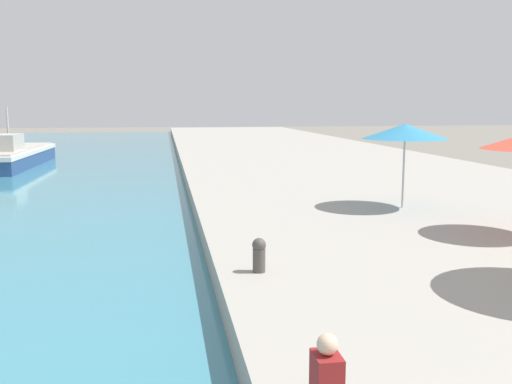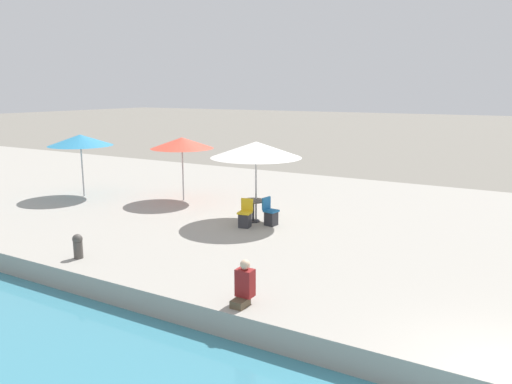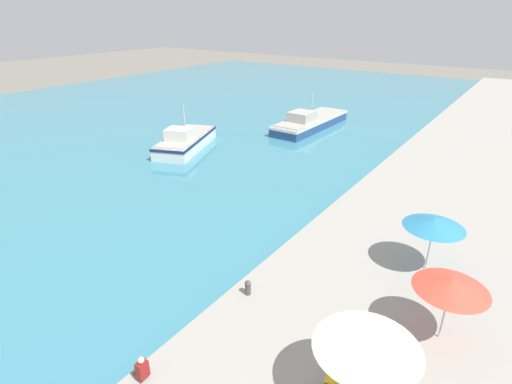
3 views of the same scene
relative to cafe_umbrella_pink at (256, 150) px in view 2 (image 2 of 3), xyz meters
The scene contains 8 objects.
cafe_umbrella_pink is the anchor object (origin of this frame).
cafe_umbrella_white 4.36m from the cafe_umbrella_pink, 72.06° to the left, with size 2.49×2.49×2.52m.
cafe_umbrella_striped 8.21m from the cafe_umbrella_pink, 90.94° to the left, with size 2.59×2.59×2.56m.
cafe_table 1.89m from the cafe_umbrella_pink, 158.19° to the left, with size 0.80×0.80×0.74m.
cafe_chair_left 2.25m from the cafe_umbrella_pink, behind, with size 0.49×0.47×0.91m.
cafe_chair_right 2.21m from the cafe_umbrella_pink, 107.50° to the right, with size 0.46×0.48×0.91m.
person_at_quay 6.95m from the cafe_umbrella_pink, 151.94° to the right, with size 0.52×0.36×0.95m.
mooring_bollard 6.36m from the cafe_umbrella_pink, 159.16° to the left, with size 0.26×0.26×0.65m.
Camera 2 is at (-7.67, 0.26, 4.96)m, focal length 35.00 mm.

